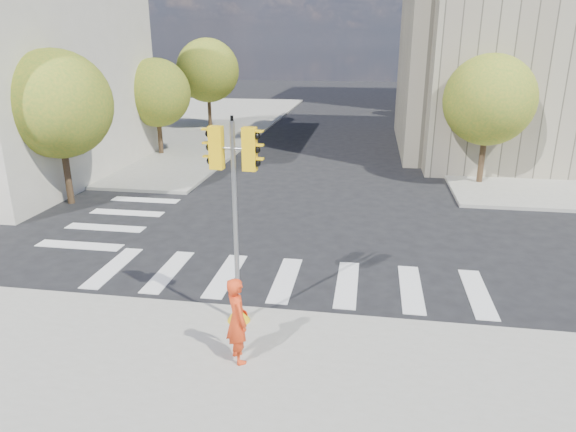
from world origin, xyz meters
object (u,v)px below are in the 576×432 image
object	(u,v)px
lamp_near	(485,82)
traffic_signal	(236,240)
lamp_far	(449,69)
photographer	(237,320)

from	to	relation	value
lamp_near	traffic_signal	xyz separation A→B (m)	(-8.80, -18.72, -2.31)
traffic_signal	lamp_far	bearing A→B (deg)	78.74
lamp_far	lamp_near	bearing A→B (deg)	-90.00
lamp_far	traffic_signal	size ratio (longest dim) A/B	1.63
lamp_near	traffic_signal	bearing A→B (deg)	-115.17
lamp_far	traffic_signal	bearing A→B (deg)	-105.05
traffic_signal	photographer	bearing A→B (deg)	-71.98
lamp_near	photographer	world-z (taller)	lamp_near
photographer	traffic_signal	bearing A→B (deg)	-19.48
lamp_near	photographer	distance (m)	22.24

